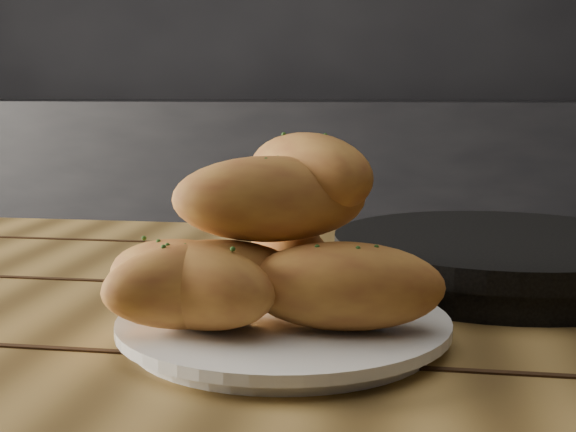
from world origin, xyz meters
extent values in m
cube|color=black|center=(0.00, 1.70, 0.45)|extent=(2.80, 0.60, 0.90)
cube|color=olive|center=(0.45, -0.13, 0.73)|extent=(1.58, 0.90, 0.04)
cylinder|color=white|center=(0.26, -0.18, 0.76)|extent=(0.22, 0.22, 0.01)
cylinder|color=white|center=(0.26, -0.18, 0.76)|extent=(0.24, 0.24, 0.01)
ellipsoid|color=gold|center=(0.21, -0.22, 0.80)|extent=(0.16, 0.13, 0.06)
ellipsoid|color=gold|center=(0.31, -0.21, 0.80)|extent=(0.14, 0.07, 0.06)
ellipsoid|color=gold|center=(0.26, -0.13, 0.80)|extent=(0.10, 0.15, 0.06)
ellipsoid|color=gold|center=(0.25, -0.19, 0.86)|extent=(0.15, 0.10, 0.06)
ellipsoid|color=gold|center=(0.28, -0.16, 0.87)|extent=(0.14, 0.14, 0.06)
ellipsoid|color=gold|center=(0.20, -0.22, 0.80)|extent=(0.16, 0.12, 0.06)
cylinder|color=black|center=(0.44, 0.03, 0.77)|extent=(0.31, 0.31, 0.03)
cylinder|color=black|center=(0.44, 0.03, 0.79)|extent=(0.32, 0.32, 0.02)
camera|label=1|loc=(0.36, -0.75, 0.93)|focal=50.00mm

